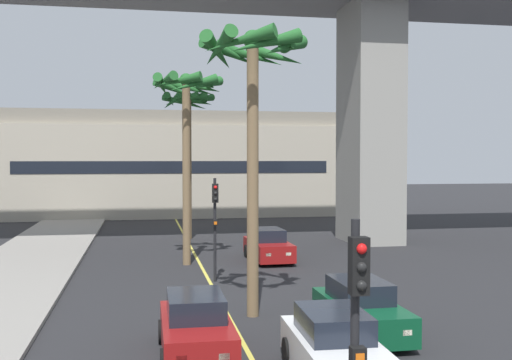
% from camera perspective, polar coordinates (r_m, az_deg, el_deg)
% --- Properties ---
extents(lane_stripe_center, '(0.14, 56.00, 0.01)m').
position_cam_1_polar(lane_stripe_center, '(24.99, -4.23, -9.51)').
color(lane_stripe_center, '#DBCC4C').
rests_on(lane_stripe_center, ground).
extents(pier_building_backdrop, '(28.39, 8.04, 8.95)m').
position_cam_1_polar(pier_building_backdrop, '(54.53, -7.69, 1.40)').
color(pier_building_backdrop, '#BCB29E').
rests_on(pier_building_backdrop, ground).
extents(car_queue_front, '(1.94, 4.15, 1.56)m').
position_cam_1_polar(car_queue_front, '(14.49, 7.28, -15.19)').
color(car_queue_front, white).
rests_on(car_queue_front, ground).
extents(car_queue_second, '(1.92, 4.14, 1.56)m').
position_cam_1_polar(car_queue_second, '(30.16, 1.14, -6.13)').
color(car_queue_second, maroon).
rests_on(car_queue_second, ground).
extents(car_queue_third, '(1.84, 4.10, 1.56)m').
position_cam_1_polar(car_queue_third, '(17.99, 9.68, -11.77)').
color(car_queue_third, '#0C4728').
rests_on(car_queue_third, ground).
extents(car_queue_fourth, '(1.86, 4.12, 1.56)m').
position_cam_1_polar(car_queue_fourth, '(16.04, -5.59, -13.47)').
color(car_queue_fourth, maroon).
rests_on(car_queue_fourth, ground).
extents(traffic_light_median_near, '(0.24, 0.37, 4.20)m').
position_cam_1_polar(traffic_light_median_near, '(8.49, 9.31, -13.67)').
color(traffic_light_median_near, black).
rests_on(traffic_light_median_near, ground).
extents(traffic_light_median_far, '(0.24, 0.37, 4.20)m').
position_cam_1_polar(traffic_light_median_far, '(24.88, -3.81, -3.25)').
color(traffic_light_median_far, black).
rests_on(traffic_light_median_far, ground).
extents(palm_tree_near_median, '(3.35, 3.40, 9.08)m').
position_cam_1_polar(palm_tree_near_median, '(38.25, -6.35, 5.41)').
color(palm_tree_near_median, brown).
rests_on(palm_tree_near_median, ground).
extents(palm_tree_mid_median, '(3.46, 3.51, 8.95)m').
position_cam_1_polar(palm_tree_mid_median, '(29.02, -6.42, 6.92)').
color(palm_tree_mid_median, brown).
rests_on(palm_tree_mid_median, ground).
extents(palm_tree_far_median, '(3.51, 3.52, 9.01)m').
position_cam_1_polar(palm_tree_far_median, '(19.50, -0.36, 9.41)').
color(palm_tree_far_median, brown).
rests_on(palm_tree_far_median, ground).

